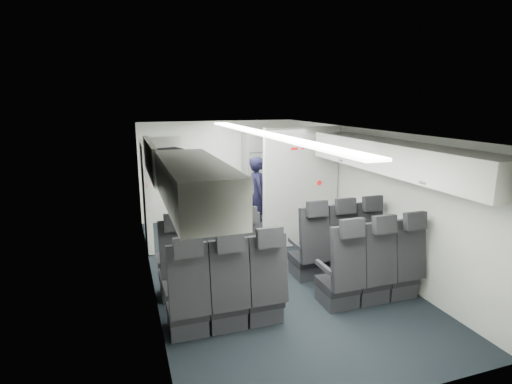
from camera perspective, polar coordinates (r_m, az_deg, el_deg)
cabin_shell at (r=6.04m, az=1.21°, el=-1.05°), size 3.41×6.01×2.16m
seat_row_front at (r=5.79m, az=2.99°, el=-9.22°), size 3.33×0.56×1.24m
seat_row_mid at (r=5.04m, az=6.85°, el=-12.85°), size 3.33×0.56×1.24m
overhead_bin_left_rear at (r=3.63m, az=-8.86°, el=1.19°), size 0.53×1.80×0.40m
overhead_bin_left_front_open at (r=5.35m, az=-12.53°, el=3.51°), size 0.64×1.70×0.72m
overhead_bin_right_rear at (r=4.93m, az=25.15°, el=3.23°), size 0.53×1.80×0.40m
overhead_bin_right_front at (r=6.30m, az=14.17°, el=5.95°), size 0.53×1.70×0.40m
bulkhead_partition at (r=7.14m, az=6.44°, el=0.68°), size 1.40×0.15×2.13m
galley_unit at (r=8.89m, az=1.02°, el=2.40°), size 0.85×0.52×1.90m
boarding_door at (r=7.26m, az=-15.35°, el=-0.49°), size 0.12×1.27×1.86m
flight_attendant at (r=7.73m, az=0.29°, el=-0.58°), size 0.47×0.63×1.55m
carry_on_bag at (r=5.66m, az=-12.63°, el=4.82°), size 0.48×0.40×0.24m
papers at (r=7.69m, az=1.75°, el=1.15°), size 0.19×0.03×0.13m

